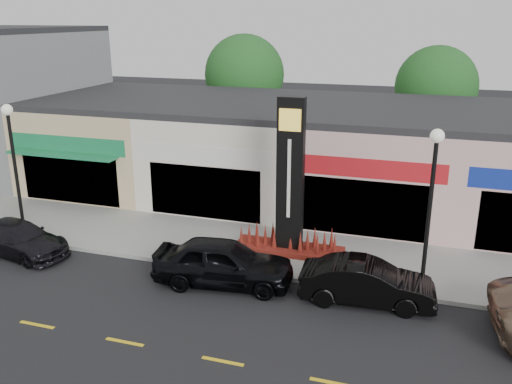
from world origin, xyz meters
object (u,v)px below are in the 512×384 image
Objects in this scene: lamp_west_near at (14,158)px; car_dark_sedan at (18,239)px; lamp_east_near at (431,196)px; car_black_conv at (367,283)px; car_black_sedan at (223,262)px; pylon_sign at (290,200)px.

car_dark_sedan is (0.90, -1.39, -2.84)m from lamp_west_near.
lamp_east_near is 1.27× the size of car_black_conv.
lamp_west_near and lamp_east_near have the same top height.
car_black_conv is (4.87, 0.21, -0.11)m from car_black_sedan.
lamp_west_near is 1.24× the size of car_dark_sedan.
pylon_sign is 1.36× the size of car_dark_sedan.
car_black_sedan is (9.44, -1.32, -2.65)m from lamp_west_near.
car_black_conv is (14.31, -1.12, -2.77)m from lamp_west_near.
lamp_east_near is 1.24× the size of car_dark_sedan.
pylon_sign is 1.24× the size of car_black_sedan.
car_black_sedan reaches higher than car_dark_sedan.
car_black_conv is at bearing -146.59° from lamp_east_near.
lamp_east_near is at bearing 0.00° from lamp_west_near.
pylon_sign is 1.39× the size of car_black_conv.
lamp_east_near is 0.91× the size of pylon_sign.
pylon_sign is at bearing -34.23° from car_black_sedan.
car_black_sedan is at bearing 88.77° from car_black_conv.
car_black_conv is (-1.69, -1.12, -2.77)m from lamp_east_near.
car_black_sedan is at bearing -79.98° from car_dark_sedan.
car_black_conv is at bearing -40.37° from pylon_sign.
lamp_east_near reaches higher than car_black_sedan.
pylon_sign is at bearing 45.97° from car_black_conv.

